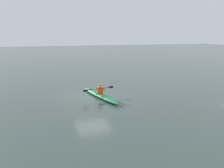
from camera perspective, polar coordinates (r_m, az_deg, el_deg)
ground_plane at (r=16.33m, az=-5.12°, el=-2.93°), size 160.00×160.00×0.00m
kayak at (r=15.70m, az=-3.14°, el=-2.97°), size 1.58×5.03×0.30m
kayaker at (r=15.57m, az=-3.12°, el=-1.45°), size 2.43×0.67×0.71m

